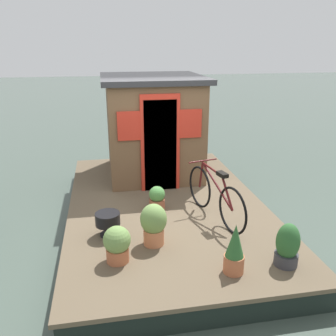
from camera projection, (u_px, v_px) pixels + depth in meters
name	position (u px, v px, depth m)	size (l,w,h in m)	color
ground_plane	(166.00, 222.00, 6.43)	(60.00, 60.00, 0.00)	#47564C
houseboat_deck	(166.00, 212.00, 6.37)	(5.32, 3.32, 0.39)	brown
houseboat_cabin	(153.00, 126.00, 7.40)	(2.12, 2.01, 2.03)	brown
bicycle	(215.00, 196.00, 5.59)	(1.66, 0.56, 0.85)	black
potted_plant_basil	(157.00, 198.00, 5.97)	(0.27, 0.27, 0.40)	#935138
potted_plant_rosemary	(117.00, 244.00, 4.52)	(0.35, 0.35, 0.48)	#B2603D
potted_plant_ivy	(287.00, 246.00, 4.45)	(0.29, 0.29, 0.57)	#38383D
potted_plant_fern	(235.00, 250.00, 4.28)	(0.25, 0.25, 0.64)	#B2603D
potted_plant_succulent	(154.00, 223.00, 4.89)	(0.36, 0.36, 0.60)	#C6754C
charcoal_grill	(108.00, 220.00, 5.15)	(0.36, 0.36, 0.35)	black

